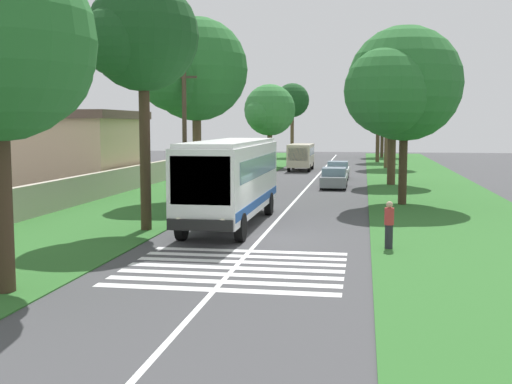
{
  "coord_description": "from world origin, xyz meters",
  "views": [
    {
      "loc": [
        -24.5,
        -3.89,
        4.44
      ],
      "look_at": [
        2.16,
        0.54,
        1.6
      ],
      "focal_mm": 45.47,
      "sensor_mm": 36.0,
      "label": 1
    }
  ],
  "objects_px": {
    "roadside_tree_left_3": "(292,102)",
    "roadside_tree_left_4": "(269,112)",
    "trailing_minibus_0": "(301,154)",
    "roadside_tree_right_0": "(386,86)",
    "coach_bus": "(231,177)",
    "roadside_tree_left_1": "(142,40)",
    "trailing_car_1": "(338,171)",
    "roadside_tree_right_4": "(382,116)",
    "roadside_tree_left_2": "(193,72)",
    "pedestrian": "(389,224)",
    "roadside_building": "(60,149)",
    "roadside_tree_right_3": "(401,87)",
    "utility_pole": "(185,134)",
    "roadside_tree_right_1": "(378,100)",
    "trailing_car_0": "(334,178)",
    "roadside_tree_right_2": "(390,104)"
  },
  "relations": [
    {
      "from": "trailing_car_0",
      "to": "roadside_tree_right_2",
      "type": "distance_m",
      "value": 7.11
    },
    {
      "from": "trailing_car_0",
      "to": "roadside_building",
      "type": "relative_size",
      "value": 0.42
    },
    {
      "from": "roadside_tree_left_3",
      "to": "roadside_tree_left_4",
      "type": "xyz_separation_m",
      "value": [
        -20.11,
        0.13,
        -1.72
      ]
    },
    {
      "from": "coach_bus",
      "to": "roadside_tree_left_3",
      "type": "xyz_separation_m",
      "value": [
        59.12,
        3.88,
        5.3
      ]
    },
    {
      "from": "roadside_tree_left_1",
      "to": "pedestrian",
      "type": "distance_m",
      "value": 12.46
    },
    {
      "from": "roadside_tree_right_1",
      "to": "roadside_tree_right_4",
      "type": "relative_size",
      "value": 1.16
    },
    {
      "from": "roadside_tree_right_0",
      "to": "utility_pole",
      "type": "height_order",
      "value": "roadside_tree_right_0"
    },
    {
      "from": "roadside_tree_right_3",
      "to": "utility_pole",
      "type": "relative_size",
      "value": 1.3
    },
    {
      "from": "trailing_car_1",
      "to": "trailing_minibus_0",
      "type": "bearing_deg",
      "value": 23.67
    },
    {
      "from": "roadside_tree_left_2",
      "to": "roadside_tree_right_2",
      "type": "relative_size",
      "value": 1.21
    },
    {
      "from": "trailing_minibus_0",
      "to": "utility_pole",
      "type": "bearing_deg",
      "value": 173.07
    },
    {
      "from": "roadside_building",
      "to": "trailing_car_1",
      "type": "bearing_deg",
      "value": -59.87
    },
    {
      "from": "roadside_tree_left_1",
      "to": "roadside_tree_right_1",
      "type": "relative_size",
      "value": 1.05
    },
    {
      "from": "coach_bus",
      "to": "roadside_tree_right_0",
      "type": "relative_size",
      "value": 1.0
    },
    {
      "from": "utility_pole",
      "to": "trailing_car_0",
      "type": "bearing_deg",
      "value": -31.87
    },
    {
      "from": "trailing_car_0",
      "to": "roadside_tree_right_4",
      "type": "bearing_deg",
      "value": -5.75
    },
    {
      "from": "roadside_tree_right_0",
      "to": "pedestrian",
      "type": "distance_m",
      "value": 44.62
    },
    {
      "from": "roadside_tree_right_0",
      "to": "roadside_tree_right_4",
      "type": "height_order",
      "value": "roadside_tree_right_0"
    },
    {
      "from": "roadside_tree_left_1",
      "to": "coach_bus",
      "type": "bearing_deg",
      "value": -61.3
    },
    {
      "from": "pedestrian",
      "to": "roadside_tree_left_2",
      "type": "bearing_deg",
      "value": 38.49
    },
    {
      "from": "roadside_tree_left_2",
      "to": "pedestrian",
      "type": "bearing_deg",
      "value": -141.51
    },
    {
      "from": "roadside_tree_left_1",
      "to": "roadside_tree_right_4",
      "type": "bearing_deg",
      "value": -10.35
    },
    {
      "from": "roadside_tree_left_2",
      "to": "pedestrian",
      "type": "height_order",
      "value": "roadside_tree_left_2"
    },
    {
      "from": "roadside_tree_left_4",
      "to": "trailing_car_1",
      "type": "bearing_deg",
      "value": -150.63
    },
    {
      "from": "roadside_tree_left_1",
      "to": "roadside_tree_right_0",
      "type": "xyz_separation_m",
      "value": [
        41.28,
        -11.17,
        0.38
      ]
    },
    {
      "from": "trailing_car_1",
      "to": "roadside_building",
      "type": "xyz_separation_m",
      "value": [
        -10.89,
        18.77,
        2.04
      ]
    },
    {
      "from": "trailing_car_1",
      "to": "roadside_tree_right_2",
      "type": "bearing_deg",
      "value": -141.56
    },
    {
      "from": "roadside_tree_right_2",
      "to": "roadside_tree_right_4",
      "type": "bearing_deg",
      "value": -0.63
    },
    {
      "from": "roadside_tree_right_2",
      "to": "pedestrian",
      "type": "bearing_deg",
      "value": 177.93
    },
    {
      "from": "roadside_tree_right_0",
      "to": "pedestrian",
      "type": "height_order",
      "value": "roadside_tree_right_0"
    },
    {
      "from": "trailing_minibus_0",
      "to": "roadside_tree_right_0",
      "type": "relative_size",
      "value": 0.54
    },
    {
      "from": "roadside_tree_right_2",
      "to": "roadside_tree_right_3",
      "type": "distance_m",
      "value": 11.95
    },
    {
      "from": "roadside_tree_right_0",
      "to": "utility_pole",
      "type": "xyz_separation_m",
      "value": [
        -33.75,
        11.53,
        -4.34
      ]
    },
    {
      "from": "roadside_tree_left_2",
      "to": "roadside_tree_left_3",
      "type": "relative_size",
      "value": 1.07
    },
    {
      "from": "trailing_car_1",
      "to": "roadside_tree_right_2",
      "type": "relative_size",
      "value": 0.5
    },
    {
      "from": "roadside_tree_right_4",
      "to": "roadside_building",
      "type": "height_order",
      "value": "roadside_tree_right_4"
    },
    {
      "from": "trailing_car_0",
      "to": "trailing_minibus_0",
      "type": "bearing_deg",
      "value": 13.24
    },
    {
      "from": "roadside_tree_right_3",
      "to": "roadside_tree_left_2",
      "type": "bearing_deg",
      "value": 88.44
    },
    {
      "from": "trailing_car_0",
      "to": "roadside_tree_left_2",
      "type": "distance_m",
      "value": 13.46
    },
    {
      "from": "trailing_car_1",
      "to": "roadside_tree_left_1",
      "type": "bearing_deg",
      "value": 165.62
    },
    {
      "from": "roadside_tree_left_2",
      "to": "roadside_building",
      "type": "height_order",
      "value": "roadside_tree_left_2"
    },
    {
      "from": "roadside_tree_left_4",
      "to": "roadside_tree_right_1",
      "type": "height_order",
      "value": "roadside_tree_right_1"
    },
    {
      "from": "utility_pole",
      "to": "pedestrian",
      "type": "bearing_deg",
      "value": -134.78
    },
    {
      "from": "coach_bus",
      "to": "roadside_tree_left_1",
      "type": "bearing_deg",
      "value": 118.7
    },
    {
      "from": "roadside_tree_right_0",
      "to": "pedestrian",
      "type": "xyz_separation_m",
      "value": [
        -44.0,
        1.2,
        -7.34
      ]
    },
    {
      "from": "roadside_tree_right_1",
      "to": "roadside_tree_right_2",
      "type": "xyz_separation_m",
      "value": [
        -29.27,
        -0.31,
        -1.41
      ]
    },
    {
      "from": "coach_bus",
      "to": "roadside_tree_right_3",
      "type": "relative_size",
      "value": 1.15
    },
    {
      "from": "roadside_tree_left_1",
      "to": "roadside_tree_right_0",
      "type": "relative_size",
      "value": 0.92
    },
    {
      "from": "roadside_tree_right_4",
      "to": "roadside_tree_left_2",
      "type": "bearing_deg",
      "value": 166.77
    },
    {
      "from": "trailing_car_1",
      "to": "roadside_tree_right_0",
      "type": "bearing_deg",
      "value": -16.6
    }
  ]
}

